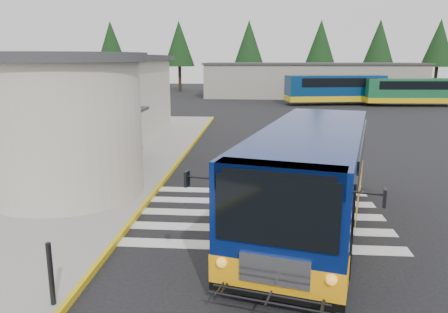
# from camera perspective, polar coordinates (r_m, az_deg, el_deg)

# --- Properties ---
(ground) EXTENTS (140.00, 140.00, 0.00)m
(ground) POSITION_cam_1_polar(r_m,az_deg,el_deg) (14.55, 5.86, -6.47)
(ground) COLOR black
(ground) RESTS_ON ground
(sidewalk) EXTENTS (10.00, 34.00, 0.15)m
(sidewalk) POSITION_cam_1_polar(r_m,az_deg,el_deg) (20.28, -20.71, -1.49)
(sidewalk) COLOR gray
(sidewalk) RESTS_ON ground
(curb_strip) EXTENTS (0.12, 34.00, 0.16)m
(curb_strip) POSITION_cam_1_polar(r_m,az_deg,el_deg) (18.72, -6.87, -1.87)
(curb_strip) COLOR gold
(curb_strip) RESTS_ON ground
(station_building) EXTENTS (12.70, 18.70, 4.80)m
(station_building) POSITION_cam_1_polar(r_m,az_deg,el_deg) (23.26, -22.30, 6.36)
(station_building) COLOR #BCB39F
(station_building) RESTS_ON ground
(crosswalk) EXTENTS (8.00, 5.35, 0.01)m
(crosswalk) POSITION_cam_1_polar(r_m,az_deg,el_deg) (13.79, 3.82, -7.51)
(crosswalk) COLOR silver
(crosswalk) RESTS_ON ground
(depot_building) EXTENTS (26.40, 8.40, 4.20)m
(depot_building) POSITION_cam_1_polar(r_m,az_deg,el_deg) (56.16, 11.31, 9.78)
(depot_building) COLOR gray
(depot_building) RESTS_ON ground
(tree_line) EXTENTS (58.40, 4.40, 10.00)m
(tree_line) POSITION_cam_1_polar(r_m,az_deg,el_deg) (64.12, 10.94, 14.31)
(tree_line) COLOR black
(tree_line) RESTS_ON ground
(transit_bus) EXTENTS (5.37, 10.48, 2.87)m
(transit_bus) POSITION_cam_1_polar(r_m,az_deg,el_deg) (12.64, 11.23, -3.11)
(transit_bus) COLOR #071959
(transit_bus) RESTS_ON ground
(pedestrian_a) EXTENTS (0.63, 0.76, 1.81)m
(pedestrian_a) POSITION_cam_1_polar(r_m,az_deg,el_deg) (14.45, -21.40, -3.08)
(pedestrian_a) COLOR black
(pedestrian_a) RESTS_ON sidewalk
(pedestrian_b) EXTENTS (0.80, 0.94, 1.69)m
(pedestrian_b) POSITION_cam_1_polar(r_m,az_deg,el_deg) (15.00, -18.61, -2.52)
(pedestrian_b) COLOR black
(pedestrian_b) RESTS_ON sidewalk
(bollard) EXTENTS (0.10, 0.10, 1.26)m
(bollard) POSITION_cam_1_polar(r_m,az_deg,el_deg) (9.16, -21.69, -14.06)
(bollard) COLOR black
(bollard) RESTS_ON sidewalk
(far_bus_a) EXTENTS (10.44, 4.65, 2.60)m
(far_bus_a) POSITION_cam_1_polar(r_m,az_deg,el_deg) (47.42, 14.25, 8.63)
(far_bus_a) COLOR #072953
(far_bus_a) RESTS_ON ground
(far_bus_b) EXTENTS (9.32, 3.07, 2.37)m
(far_bus_b) POSITION_cam_1_polar(r_m,az_deg,el_deg) (48.68, 23.16, 7.93)
(far_bus_b) COLOR #175732
(far_bus_b) RESTS_ON ground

